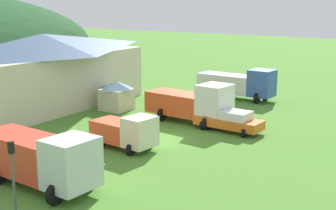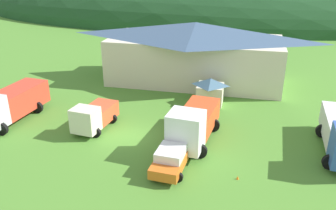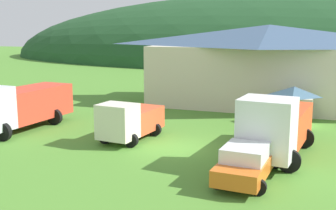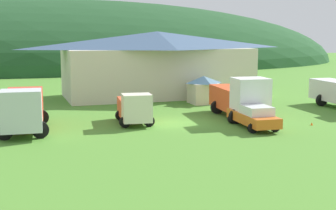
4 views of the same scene
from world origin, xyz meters
TOP-DOWN VIEW (x-y plane):
  - ground_plane at (0.00, 0.00)m, footprint 200.00×200.00m
  - forested_hill_backdrop at (0.00, 69.36)m, footprint 125.71×60.00m
  - depot_building at (3.04, 14.84)m, footprint 20.86×9.19m
  - play_shed_cream at (5.63, 8.35)m, footprint 2.72×2.59m
  - tow_truck_silver at (-11.15, 0.33)m, footprint 3.66×7.84m
  - light_truck_cream at (-3.26, 0.49)m, footprint 2.86×4.91m
  - heavy_rig_white at (5.27, 0.09)m, footprint 3.76×7.64m
  - service_pickup_orange at (4.46, -3.63)m, footprint 2.60×5.44m

SIDE VIEW (x-z plane):
  - ground_plane at x=0.00m, z-range 0.00..0.00m
  - forested_hill_backdrop at x=0.00m, z-range -13.62..13.62m
  - service_pickup_orange at x=4.46m, z-range 0.00..1.66m
  - light_truck_cream at x=-3.26m, z-range 0.02..2.42m
  - play_shed_cream at x=5.63m, z-range 0.04..2.68m
  - heavy_rig_white at x=5.27m, z-range -0.04..3.38m
  - tow_truck_silver at x=-11.15m, z-range 0.10..3.26m
  - depot_building at x=3.04m, z-range 0.11..6.99m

